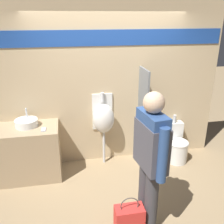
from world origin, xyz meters
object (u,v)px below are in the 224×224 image
urinal_near_counter (103,118)px  toilet (176,146)px  sink_basin (26,123)px  cell_phone (44,129)px  shopping_bag (129,221)px  person_in_vest (151,155)px

urinal_near_counter → toilet: bearing=-7.0°
sink_basin → cell_phone: sink_basin is taller
sink_basin → toilet: (2.49, -0.05, -0.63)m
sink_basin → cell_phone: bearing=-34.8°
cell_phone → shopping_bag: cell_phone is taller
urinal_near_counter → person_in_vest: 1.55m
cell_phone → urinal_near_counter: 0.99m
person_in_vest → cell_phone: bearing=37.5°
cell_phone → sink_basin: bearing=145.2°
toilet → shopping_bag: size_ratio=1.50×
sink_basin → toilet: sink_basin is taller
sink_basin → toilet: bearing=-1.1°
urinal_near_counter → person_in_vest: person_in_vest is taller
person_in_vest → shopping_bag: (-0.25, -0.10, -0.81)m
cell_phone → toilet: bearing=3.5°
urinal_near_counter → toilet: urinal_near_counter is taller
person_in_vest → shopping_bag: bearing=103.0°
sink_basin → person_in_vest: size_ratio=0.20×
urinal_near_counter → shopping_bag: bearing=-88.3°
cell_phone → person_in_vest: size_ratio=0.08×
sink_basin → urinal_near_counter: (1.21, 0.11, -0.07)m
sink_basin → person_in_vest: person_in_vest is taller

